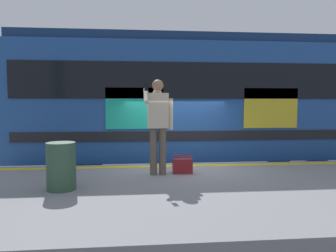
% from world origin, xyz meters
% --- Properties ---
extents(ground_plane, '(24.36, 24.36, 0.00)m').
position_xyz_m(ground_plane, '(0.00, 0.00, 0.00)').
color(ground_plane, '#3D3D3F').
extents(platform, '(12.11, 4.25, 1.05)m').
position_xyz_m(platform, '(0.00, 2.13, 0.53)').
color(platform, gray).
rests_on(platform, ground).
extents(safety_line, '(11.87, 0.16, 0.01)m').
position_xyz_m(safety_line, '(0.00, 0.30, 1.06)').
color(safety_line, yellow).
rests_on(safety_line, platform).
extents(track_rail_near, '(15.75, 0.08, 0.16)m').
position_xyz_m(track_rail_near, '(0.00, -1.40, 0.08)').
color(track_rail_near, slate).
rests_on(track_rail_near, ground).
extents(track_rail_far, '(15.75, 0.08, 0.16)m').
position_xyz_m(track_rail_far, '(0.00, -2.84, 0.08)').
color(track_rail_far, slate).
rests_on(track_rail_far, ground).
extents(train_carriage, '(9.90, 3.02, 4.09)m').
position_xyz_m(train_carriage, '(-0.72, -2.11, 2.58)').
color(train_carriage, '#1E478C').
rests_on(train_carriage, ground).
extents(passenger, '(0.57, 0.55, 1.86)m').
position_xyz_m(passenger, '(0.55, 1.10, 2.15)').
color(passenger, brown).
rests_on(passenger, platform).
extents(handbag, '(0.39, 0.35, 0.36)m').
position_xyz_m(handbag, '(0.06, 1.03, 1.22)').
color(handbag, maroon).
rests_on(handbag, platform).
extents(trash_bin, '(0.47, 0.47, 0.77)m').
position_xyz_m(trash_bin, '(2.19, 2.05, 1.44)').
color(trash_bin, '#2D4C38').
rests_on(trash_bin, platform).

